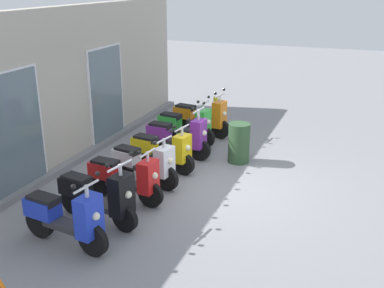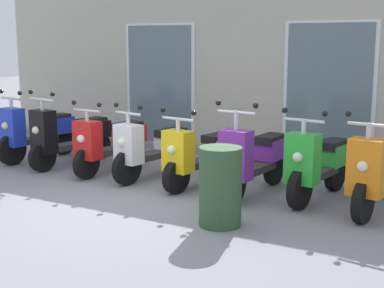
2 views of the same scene
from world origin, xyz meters
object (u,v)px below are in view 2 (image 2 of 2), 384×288
Objects in this scene: scooter_purple at (254,158)px; trash_bin at (220,187)px; scooter_black at (69,136)px; scooter_red at (110,142)px; scooter_green at (319,163)px; scooter_white at (153,148)px; scooter_orange at (381,171)px; scooter_blue at (37,132)px; scooter_yellow at (201,155)px.

trash_bin is at bearing -82.74° from scooter_purple.
scooter_black reaches higher than scooter_red.
scooter_purple is 1.03× the size of scooter_green.
scooter_purple is (3.22, -0.04, -0.01)m from scooter_black.
scooter_green reaches higher than trash_bin.
scooter_white is at bearing -0.27° from scooter_black.
scooter_orange is at bearing 0.07° from scooter_red.
scooter_orange reaches higher than scooter_blue.
scooter_green is (2.43, 0.11, 0.01)m from scooter_white.
scooter_orange is (2.40, 0.01, 0.05)m from scooter_yellow.
scooter_blue is 4.43m from trash_bin.
scooter_red is 0.96× the size of scooter_purple.
scooter_green is at bearing 2.11° from scooter_red.
scooter_yellow is 0.82m from scooter_purple.
scooter_white is at bearing 179.90° from scooter_orange.
scooter_orange is 1.97m from trash_bin.
scooter_black is at bearing -5.46° from scooter_blue.
scooter_red is at bearing -179.24° from scooter_white.
scooter_white is 0.80m from scooter_yellow.
trash_bin is at bearing -135.94° from scooter_orange.
scooter_red is 3.97m from scooter_orange.
scooter_orange reaches higher than trash_bin.
scooter_white is 0.96× the size of scooter_purple.
scooter_yellow is 0.95× the size of scooter_purple.
scooter_black is 0.99× the size of scooter_purple.
scooter_white reaches higher than scooter_yellow.
trash_bin is at bearing -54.13° from scooter_yellow.
scooter_blue is 0.96× the size of scooter_orange.
scooter_blue reaches higher than scooter_white.
scooter_blue is at bearing -179.71° from scooter_green.
scooter_purple is (4.01, -0.12, -0.01)m from scooter_blue.
scooter_black is 1.03× the size of scooter_red.
scooter_red is 1.00× the size of scooter_white.
trash_bin is (0.17, -1.34, -0.04)m from scooter_purple.
scooter_blue is 1.79× the size of trash_bin.
scooter_green is (1.63, 0.12, 0.03)m from scooter_yellow.
scooter_purple is at bearing -1.76° from scooter_yellow.
scooter_yellow is 2.40m from scooter_orange.
scooter_purple reaches higher than scooter_red.
scooter_purple is 0.82m from scooter_green.
scooter_orange is (1.59, 0.03, 0.01)m from scooter_purple.
scooter_green is at bearing 2.53° from scooter_white.
scooter_orange is at bearing 44.06° from trash_bin.
scooter_white is at bearing -1.99° from scooter_blue.
scooter_blue is 3.20m from scooter_yellow.
scooter_purple is 1.59m from scooter_orange.
scooter_red is at bearing -177.89° from scooter_green.
scooter_purple reaches higher than scooter_black.
scooter_blue is at bearing 160.77° from trash_bin.
scooter_black is at bearing 178.78° from scooter_red.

